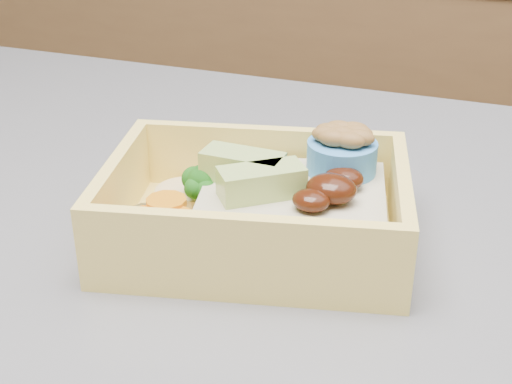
% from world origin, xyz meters
% --- Properties ---
extents(bento_box, '(0.20, 0.16, 0.06)m').
position_xyz_m(bento_box, '(-0.12, 0.03, 0.94)').
color(bento_box, '#FCDB68').
rests_on(bento_box, island).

